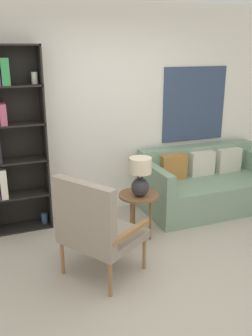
# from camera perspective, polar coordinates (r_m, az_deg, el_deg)

# --- Properties ---
(ground_plane) EXTENTS (14.00, 14.00, 0.00)m
(ground_plane) POSITION_cam_1_polar(r_m,az_deg,el_deg) (3.62, 5.92, -18.69)
(ground_plane) COLOR #B2A899
(wall_back) EXTENTS (6.40, 0.08, 2.70)m
(wall_back) POSITION_cam_1_polar(r_m,az_deg,el_deg) (4.87, -4.35, 8.39)
(wall_back) COLOR white
(wall_back) RESTS_ON ground_plane
(armchair) EXTENTS (0.90, 0.92, 1.03)m
(armchair) POSITION_cam_1_polar(r_m,az_deg,el_deg) (3.55, -4.91, -8.64)
(armchair) COLOR olive
(armchair) RESTS_ON ground_plane
(couch) EXTENTS (1.76, 0.89, 0.83)m
(couch) POSITION_cam_1_polar(r_m,az_deg,el_deg) (5.32, 12.08, -2.61)
(couch) COLOR gray
(couch) RESTS_ON ground_plane
(side_table) EXTENTS (0.46, 0.46, 0.56)m
(side_table) POSITION_cam_1_polar(r_m,az_deg,el_deg) (4.29, 1.96, -4.90)
(side_table) COLOR brown
(side_table) RESTS_ON ground_plane
(table_lamp) EXTENTS (0.25, 0.25, 0.45)m
(table_lamp) POSITION_cam_1_polar(r_m,az_deg,el_deg) (4.13, 2.18, -1.09)
(table_lamp) COLOR #2D2D33
(table_lamp) RESTS_ON side_table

